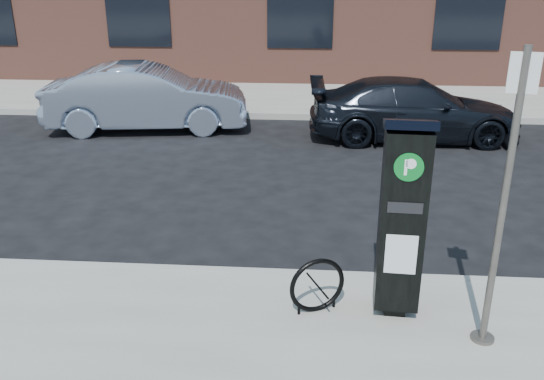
# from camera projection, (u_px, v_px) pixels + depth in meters

# --- Properties ---
(ground) EXTENTS (120.00, 120.00, 0.00)m
(ground) POSITION_uv_depth(u_px,v_px,m) (269.00, 281.00, 7.04)
(ground) COLOR black
(ground) RESTS_ON ground
(sidewalk_far) EXTENTS (60.00, 12.00, 0.15)m
(sidewalk_far) POSITION_uv_depth(u_px,v_px,m) (301.00, 75.00, 20.02)
(sidewalk_far) COLOR gray
(sidewalk_far) RESTS_ON ground
(curb_near) EXTENTS (60.00, 0.12, 0.16)m
(curb_near) POSITION_uv_depth(u_px,v_px,m) (269.00, 276.00, 6.99)
(curb_near) COLOR #9E9B93
(curb_near) RESTS_ON ground
(curb_far) EXTENTS (60.00, 0.12, 0.16)m
(curb_far) POSITION_uv_depth(u_px,v_px,m) (294.00, 117.00, 14.47)
(curb_far) COLOR #9E9B93
(curb_far) RESTS_ON ground
(parking_kiosk) EXTENTS (0.52, 0.46, 2.14)m
(parking_kiosk) POSITION_uv_depth(u_px,v_px,m) (402.00, 217.00, 5.76)
(parking_kiosk) COLOR black
(parking_kiosk) RESTS_ON sidewalk_near
(sign_pole) EXTENTS (0.25, 0.23, 2.85)m
(sign_pole) POSITION_uv_depth(u_px,v_px,m) (503.00, 208.00, 5.18)
(sign_pole) COLOR #58554E
(sign_pole) RESTS_ON sidewalk_near
(bike_rack) EXTENTS (0.59, 0.30, 0.62)m
(bike_rack) POSITION_uv_depth(u_px,v_px,m) (317.00, 286.00, 6.06)
(bike_rack) COLOR black
(bike_rack) RESTS_ON sidewalk_near
(car_silver) EXTENTS (4.77, 2.22, 1.51)m
(car_silver) POSITION_uv_depth(u_px,v_px,m) (147.00, 98.00, 13.35)
(car_silver) COLOR #91A0B9
(car_silver) RESTS_ON ground
(car_dark) EXTENTS (4.63, 1.99, 1.33)m
(car_dark) POSITION_uv_depth(u_px,v_px,m) (414.00, 109.00, 12.64)
(car_dark) COLOR black
(car_dark) RESTS_ON ground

